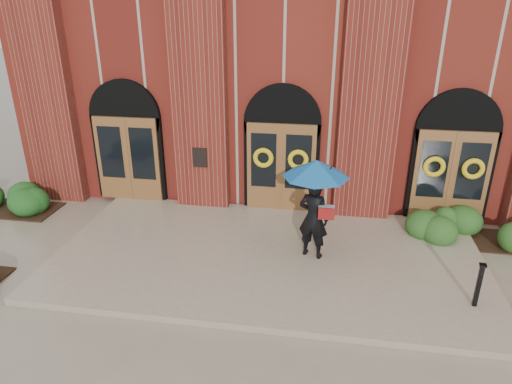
% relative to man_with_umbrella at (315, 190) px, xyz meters
% --- Properties ---
extents(ground, '(90.00, 90.00, 0.00)m').
position_rel_man_with_umbrella_xyz_m(ground, '(-1.04, -0.24, -1.81)').
color(ground, gray).
rests_on(ground, ground).
extents(landing, '(10.00, 5.30, 0.15)m').
position_rel_man_with_umbrella_xyz_m(landing, '(-1.04, -0.09, -1.73)').
color(landing, tan).
rests_on(landing, ground).
extents(church_building, '(16.20, 12.53, 7.00)m').
position_rel_man_with_umbrella_xyz_m(church_building, '(-1.04, 8.55, 1.69)').
color(church_building, maroon).
rests_on(church_building, ground).
extents(man_with_umbrella, '(1.86, 1.86, 2.37)m').
position_rel_man_with_umbrella_xyz_m(man_with_umbrella, '(0.00, 0.00, 0.00)').
color(man_with_umbrella, black).
rests_on(man_with_umbrella, landing).
extents(metal_post, '(0.14, 0.14, 0.94)m').
position_rel_man_with_umbrella_xyz_m(metal_post, '(3.26, -1.41, -1.16)').
color(metal_post, black).
rests_on(metal_post, landing).
extents(hedge_wall_left, '(2.78, 1.11, 0.71)m').
position_rel_man_with_umbrella_xyz_m(hedge_wall_left, '(-9.04, 1.42, -1.45)').
color(hedge_wall_left, '#1C4C19').
rests_on(hedge_wall_left, ground).
extents(hedge_wall_right, '(2.80, 1.12, 0.72)m').
position_rel_man_with_umbrella_xyz_m(hedge_wall_right, '(4.16, 1.69, -1.45)').
color(hedge_wall_right, '#274E1B').
rests_on(hedge_wall_right, ground).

